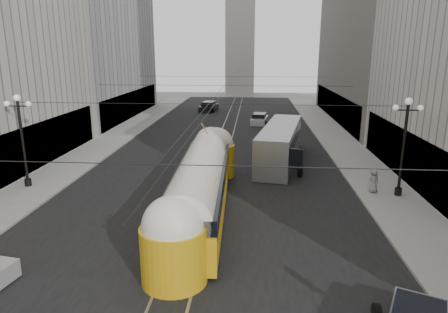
# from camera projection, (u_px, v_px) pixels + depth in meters

# --- Properties ---
(road) EXTENTS (20.00, 85.00, 0.02)m
(road) POSITION_uv_depth(u_px,v_px,m) (223.00, 144.00, 41.07)
(road) COLOR black
(road) RESTS_ON ground
(sidewalk_left) EXTENTS (4.00, 72.00, 0.15)m
(sidewalk_left) POSITION_uv_depth(u_px,v_px,m) (120.00, 135.00, 45.29)
(sidewalk_left) COLOR gray
(sidewalk_left) RESTS_ON ground
(sidewalk_right) EXTENTS (4.00, 72.00, 0.15)m
(sidewalk_right) POSITION_uv_depth(u_px,v_px,m) (335.00, 138.00, 43.56)
(sidewalk_right) COLOR gray
(sidewalk_right) RESTS_ON ground
(rail_left) EXTENTS (0.12, 85.00, 0.04)m
(rail_left) POSITION_uv_depth(u_px,v_px,m) (216.00, 144.00, 41.13)
(rail_left) COLOR gray
(rail_left) RESTS_ON ground
(rail_right) EXTENTS (0.12, 85.00, 0.04)m
(rail_right) POSITION_uv_depth(u_px,v_px,m) (230.00, 144.00, 41.02)
(rail_right) COLOR gray
(rail_right) RESTS_ON ground
(building_left_far) EXTENTS (12.60, 28.60, 28.60)m
(building_left_far) POSITION_uv_depth(u_px,v_px,m) (84.00, 12.00, 53.76)
(building_left_far) COLOR #999999
(building_left_far) RESTS_ON ground
(distant_tower) EXTENTS (6.00, 6.00, 31.36)m
(distant_tower) POSITION_uv_depth(u_px,v_px,m) (241.00, 22.00, 82.99)
(distant_tower) COLOR #B2AFA8
(distant_tower) RESTS_ON ground
(lamppost_left_mid) EXTENTS (1.86, 0.44, 6.37)m
(lamppost_left_mid) POSITION_uv_depth(u_px,v_px,m) (22.00, 136.00, 27.04)
(lamppost_left_mid) COLOR black
(lamppost_left_mid) RESTS_ON sidewalk_left
(lamppost_right_mid) EXTENTS (1.86, 0.44, 6.37)m
(lamppost_right_mid) POSITION_uv_depth(u_px,v_px,m) (404.00, 142.00, 25.23)
(lamppost_right_mid) COLOR black
(lamppost_right_mid) RESTS_ON sidewalk_right
(catenary) EXTENTS (25.00, 72.00, 0.23)m
(catenary) POSITION_uv_depth(u_px,v_px,m) (224.00, 87.00, 38.58)
(catenary) COLOR black
(catenary) RESTS_ON ground
(streetcar) EXTENTS (3.17, 17.36, 3.81)m
(streetcar) POSITION_uv_depth(u_px,v_px,m) (201.00, 183.00, 23.24)
(streetcar) COLOR #C79411
(streetcar) RESTS_ON ground
(city_bus) EXTENTS (4.74, 12.75, 3.15)m
(city_bus) POSITION_uv_depth(u_px,v_px,m) (280.00, 142.00, 34.14)
(city_bus) COLOR gray
(city_bus) RESTS_ON ground
(sedan_white_far) EXTENTS (2.43, 4.68, 1.41)m
(sedan_white_far) POSITION_uv_depth(u_px,v_px,m) (259.00, 119.00, 52.06)
(sedan_white_far) COLOR #BABABA
(sedan_white_far) RESTS_ON ground
(sedan_dark_far) EXTENTS (2.79, 5.12, 1.53)m
(sedan_dark_far) POSITION_uv_depth(u_px,v_px,m) (209.00, 107.00, 63.15)
(sedan_dark_far) COLOR black
(sedan_dark_far) RESTS_ON ground
(pedestrian_sidewalk_right) EXTENTS (0.89, 0.70, 1.58)m
(pedestrian_sidewalk_right) POSITION_uv_depth(u_px,v_px,m) (374.00, 181.00, 26.55)
(pedestrian_sidewalk_right) COLOR gray
(pedestrian_sidewalk_right) RESTS_ON sidewalk_right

